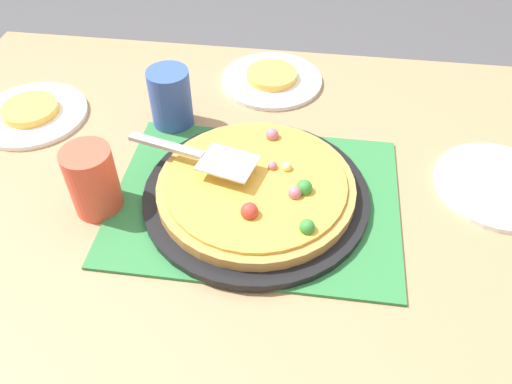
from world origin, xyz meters
TOP-DOWN VIEW (x-y plane):
  - dining_table at (0.00, 0.00)m, footprint 1.40×1.00m
  - placemat at (0.00, 0.00)m, footprint 0.48×0.36m
  - pizza_pan at (0.00, 0.00)m, footprint 0.38×0.38m
  - pizza at (-0.00, 0.00)m, footprint 0.33×0.33m
  - plate_near_left at (0.48, -0.17)m, footprint 0.22×0.22m
  - plate_far_right at (0.02, -0.36)m, footprint 0.22×0.22m
  - plate_side at (-0.42, -0.09)m, footprint 0.22×0.22m
  - served_slice_left at (0.48, -0.17)m, footprint 0.11×0.11m
  - served_slice_right at (0.02, -0.36)m, footprint 0.11×0.11m
  - cup_near at (0.26, 0.05)m, footprint 0.08×0.08m
  - cup_far at (0.19, -0.19)m, footprint 0.08×0.08m
  - pizza_server at (0.09, -0.02)m, footprint 0.23×0.10m

SIDE VIEW (x-z plane):
  - dining_table at x=0.00m, z-range 0.27..1.02m
  - placemat at x=0.00m, z-range 0.75..0.76m
  - plate_near_left at x=0.48m, z-range 0.75..0.76m
  - plate_far_right at x=0.02m, z-range 0.75..0.76m
  - plate_side at x=-0.42m, z-range 0.75..0.76m
  - pizza_pan at x=0.00m, z-range 0.76..0.77m
  - served_slice_left at x=0.48m, z-range 0.76..0.78m
  - served_slice_right at x=0.02m, z-range 0.76..0.78m
  - pizza at x=0.00m, z-range 0.76..0.81m
  - cup_near at x=0.26m, z-range 0.75..0.87m
  - cup_far at x=0.19m, z-range 0.75..0.87m
  - pizza_server at x=0.09m, z-range 0.81..0.82m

